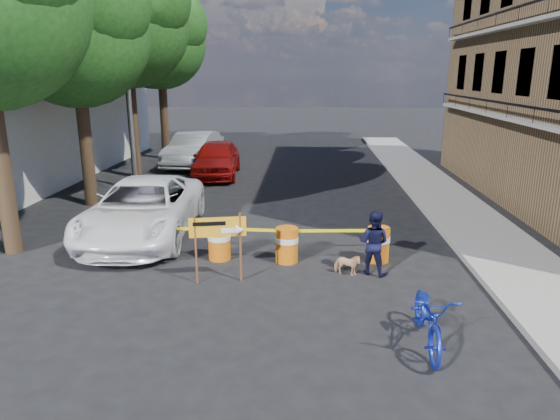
# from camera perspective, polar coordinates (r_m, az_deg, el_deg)

# --- Properties ---
(ground) EXTENTS (120.00, 120.00, 0.00)m
(ground) POSITION_cam_1_polar(r_m,az_deg,el_deg) (11.24, -2.29, -8.98)
(ground) COLOR black
(ground) RESTS_ON ground
(sidewalk_east) EXTENTS (2.40, 40.00, 0.15)m
(sidewalk_east) POSITION_cam_1_polar(r_m,az_deg,el_deg) (17.61, 20.17, -0.57)
(sidewalk_east) COLOR gray
(sidewalk_east) RESTS_ON ground
(tree_mid_a) EXTENTS (5.25, 5.00, 8.68)m
(tree_mid_a) POSITION_cam_1_polar(r_m,az_deg,el_deg) (18.89, -22.29, 18.49)
(tree_mid_a) COLOR #332316
(tree_mid_a) RESTS_ON ground
(tree_mid_b) EXTENTS (5.67, 5.40, 9.62)m
(tree_mid_b) POSITION_cam_1_polar(r_m,az_deg,el_deg) (23.58, -17.10, 19.84)
(tree_mid_b) COLOR #332316
(tree_mid_b) RESTS_ON ground
(tree_far) EXTENTS (5.04, 4.80, 8.84)m
(tree_far) POSITION_cam_1_polar(r_m,az_deg,el_deg) (28.31, -13.47, 18.22)
(tree_far) COLOR #332316
(tree_far) RESTS_ON ground
(streetlamp) EXTENTS (1.25, 0.18, 8.00)m
(streetlamp) POSITION_cam_1_polar(r_m,az_deg,el_deg) (20.87, -16.83, 14.07)
(streetlamp) COLOR gray
(streetlamp) RESTS_ON ground
(barrel_far_left) EXTENTS (0.58, 0.58, 0.90)m
(barrel_far_left) POSITION_cam_1_polar(r_m,az_deg,el_deg) (13.30, -16.65, -3.51)
(barrel_far_left) COLOR #C6570B
(barrel_far_left) RESTS_ON ground
(barrel_mid_left) EXTENTS (0.58, 0.58, 0.90)m
(barrel_mid_left) POSITION_cam_1_polar(r_m,az_deg,el_deg) (12.86, -6.95, -3.61)
(barrel_mid_left) COLOR #C6570B
(barrel_mid_left) RESTS_ON ground
(barrel_mid_right) EXTENTS (0.58, 0.58, 0.90)m
(barrel_mid_right) POSITION_cam_1_polar(r_m,az_deg,el_deg) (12.59, 0.78, -3.92)
(barrel_mid_right) COLOR #C6570B
(barrel_mid_right) RESTS_ON ground
(barrel_far_right) EXTENTS (0.58, 0.58, 0.90)m
(barrel_far_right) POSITION_cam_1_polar(r_m,az_deg,el_deg) (12.86, 11.15, -3.79)
(barrel_far_right) COLOR #C6570B
(barrel_far_right) RESTS_ON ground
(detour_sign) EXTENTS (1.26, 0.34, 1.64)m
(detour_sign) POSITION_cam_1_polar(r_m,az_deg,el_deg) (11.23, -6.37, -2.58)
(detour_sign) COLOR #592D19
(detour_sign) RESTS_ON ground
(pedestrian) EXTENTS (0.93, 0.85, 1.55)m
(pedestrian) POSITION_cam_1_polar(r_m,az_deg,el_deg) (11.97, 10.63, -3.71)
(pedestrian) COLOR black
(pedestrian) RESTS_ON ground
(bicycle) EXTENTS (0.78, 1.14, 2.12)m
(bicycle) POSITION_cam_1_polar(r_m,az_deg,el_deg) (9.00, 16.87, -8.72)
(bicycle) COLOR #162BB8
(bicycle) RESTS_ON ground
(dog) EXTENTS (0.69, 0.44, 0.54)m
(dog) POSITION_cam_1_polar(r_m,az_deg,el_deg) (11.95, 7.66, -6.20)
(dog) COLOR #E7B984
(dog) RESTS_ON ground
(suv_white) EXTENTS (2.99, 6.08, 1.66)m
(suv_white) POSITION_cam_1_polar(r_m,az_deg,el_deg) (14.97, -15.39, 0.11)
(suv_white) COLOR white
(suv_white) RESTS_ON ground
(sedan_red) EXTENTS (2.26, 4.97, 1.65)m
(sedan_red) POSITION_cam_1_polar(r_m,az_deg,el_deg) (23.27, -7.27, 5.87)
(sedan_red) COLOR maroon
(sedan_red) RESTS_ON ground
(sedan_silver) EXTENTS (2.35, 5.38, 1.72)m
(sedan_silver) POSITION_cam_1_polar(r_m,az_deg,el_deg) (26.13, -9.84, 6.88)
(sedan_silver) COLOR silver
(sedan_silver) RESTS_ON ground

